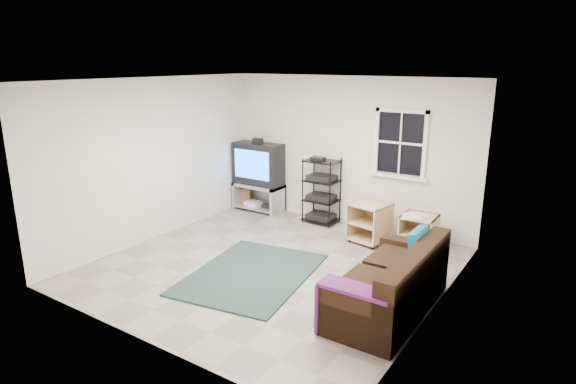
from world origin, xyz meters
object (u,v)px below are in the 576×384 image
Objects in this scene: av_rack at (321,195)px; side_table_right at (419,230)px; side_table_left at (371,221)px; tv_unit at (259,171)px; sofa at (391,286)px.

av_rack reaches higher than side_table_right.
av_rack is 1.83× the size of side_table_left.
tv_unit reaches higher than side_table_left.
tv_unit is at bearing 147.78° from sofa.
tv_unit reaches higher than side_table_right.
sofa is at bearing -45.74° from av_rack.
side_table_left is 2.24m from sofa.
side_table_left is (1.15, -0.39, -0.17)m from av_rack.
tv_unit reaches higher than av_rack.
side_table_left is at bearing -18.67° from av_rack.
sofa is (2.27, -2.33, -0.20)m from av_rack.
side_table_right is (3.29, -0.29, -0.46)m from tv_unit.
av_rack reaches higher than side_table_left.
sofa reaches higher than side_table_left.
av_rack reaches higher than sofa.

